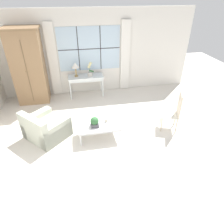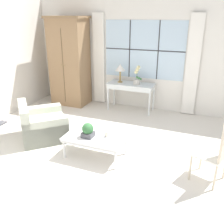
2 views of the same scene
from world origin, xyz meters
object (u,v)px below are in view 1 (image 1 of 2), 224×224
object	(u,v)px
armoire	(29,67)
pillar_candle	(106,121)
table_lamp	(75,66)
coffee_table	(99,126)
side_chair_wooden	(175,110)
potted_orchid	(90,71)
armchair_upholstered	(46,128)
potted_plant_small	(95,122)
console_table	(86,78)

from	to	relation	value
armoire	pillar_candle	world-z (taller)	armoire
table_lamp	pillar_candle	xyz separation A→B (m)	(0.63, -2.39, -0.67)
table_lamp	armoire	bearing A→B (deg)	-176.51
coffee_table	side_chair_wooden	bearing A→B (deg)	-0.20
potted_orchid	armchair_upholstered	distance (m)	2.63
side_chair_wooden	coffee_table	xyz separation A→B (m)	(-2.00, 0.01, -0.24)
side_chair_wooden	potted_plant_small	xyz separation A→B (m)	(-2.11, -0.04, -0.07)
table_lamp	armchair_upholstered	distance (m)	2.52
potted_orchid	potted_plant_small	world-z (taller)	potted_orchid
pillar_candle	console_table	bearing A→B (deg)	97.71
armchair_upholstered	coffee_table	size ratio (longest dim) A/B	1.20
potted_plant_small	pillar_candle	distance (m)	0.34
armchair_upholstered	side_chair_wooden	world-z (taller)	side_chair_wooden
armchair_upholstered	potted_plant_small	size ratio (longest dim) A/B	4.96
armchair_upholstered	side_chair_wooden	size ratio (longest dim) A/B	1.19
armoire	armchair_upholstered	world-z (taller)	armoire
side_chair_wooden	coffee_table	size ratio (longest dim) A/B	1.01
coffee_table	table_lamp	bearing A→B (deg)	100.04
side_chair_wooden	potted_orchid	bearing A→B (deg)	129.04
armoire	armchair_upholstered	distance (m)	2.37
console_table	table_lamp	distance (m)	0.55
armchair_upholstered	pillar_candle	xyz separation A→B (m)	(1.52, -0.19, 0.17)
console_table	pillar_candle	world-z (taller)	console_table
coffee_table	armchair_upholstered	bearing A→B (deg)	168.85
table_lamp	potted_plant_small	xyz separation A→B (m)	(0.33, -2.52, -0.58)
potted_orchid	potted_plant_small	bearing A→B (deg)	-93.29
potted_plant_small	armoire	bearing A→B (deg)	126.07
coffee_table	potted_plant_small	distance (m)	0.21
armchair_upholstered	side_chair_wooden	bearing A→B (deg)	-4.63
armoire	side_chair_wooden	distance (m)	4.59
table_lamp	armchair_upholstered	world-z (taller)	table_lamp
console_table	pillar_candle	bearing A→B (deg)	-82.29
coffee_table	potted_plant_small	size ratio (longest dim) A/B	4.14
armoire	side_chair_wooden	bearing A→B (deg)	-31.62
armoire	console_table	size ratio (longest dim) A/B	1.98
coffee_table	potted_plant_small	bearing A→B (deg)	-155.18
table_lamp	potted_plant_small	bearing A→B (deg)	-82.58
armoire	console_table	distance (m)	1.83
armchair_upholstered	coffee_table	xyz separation A→B (m)	(1.33, -0.26, 0.09)
armoire	side_chair_wooden	size ratio (longest dim) A/B	2.19
console_table	potted_plant_small	size ratio (longest dim) A/B	4.61
console_table	table_lamp	xyz separation A→B (m)	(-0.31, 0.02, 0.45)
table_lamp	potted_orchid	size ratio (longest dim) A/B	0.99
armchair_upholstered	armoire	bearing A→B (deg)	104.55
armoire	coffee_table	bearing A→B (deg)	-51.71
armoire	coffee_table	size ratio (longest dim) A/B	2.20
armchair_upholstered	coffee_table	world-z (taller)	armchair_upholstered
armoire	potted_plant_small	world-z (taller)	armoire
table_lamp	side_chair_wooden	distance (m)	3.51
side_chair_wooden	coffee_table	bearing A→B (deg)	179.80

